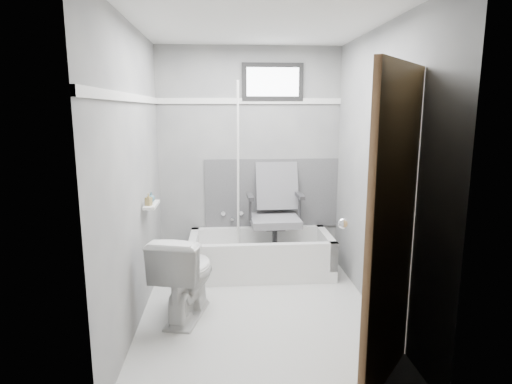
{
  "coord_description": "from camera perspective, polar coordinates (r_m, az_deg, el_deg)",
  "views": [
    {
      "loc": [
        -0.29,
        -3.42,
        1.73
      ],
      "look_at": [
        0.0,
        0.35,
        1.0
      ],
      "focal_mm": 30.0,
      "sensor_mm": 36.0,
      "label": 1
    }
  ],
  "objects": [
    {
      "name": "floor",
      "position": [
        3.84,
        0.41,
        -15.84
      ],
      "size": [
        2.6,
        2.6,
        0.0
      ],
      "primitive_type": "plane",
      "color": "silver",
      "rests_on": "ground"
    },
    {
      "name": "ceiling",
      "position": [
        3.49,
        0.47,
        21.99
      ],
      "size": [
        2.6,
        2.6,
        0.0
      ],
      "primitive_type": "plane",
      "rotation": [
        3.14,
        0.0,
        0.0
      ],
      "color": "silver",
      "rests_on": "floor"
    },
    {
      "name": "wall_back",
      "position": [
        4.75,
        -0.87,
        4.54
      ],
      "size": [
        2.0,
        0.02,
        2.4
      ],
      "primitive_type": "cube",
      "color": "slate",
      "rests_on": "floor"
    },
    {
      "name": "wall_front",
      "position": [
        2.2,
        3.26,
        -3.05
      ],
      "size": [
        2.0,
        0.02,
        2.4
      ],
      "primitive_type": "cube",
      "color": "slate",
      "rests_on": "floor"
    },
    {
      "name": "wall_left",
      "position": [
        3.53,
        -15.97,
        1.87
      ],
      "size": [
        0.02,
        2.6,
        2.4
      ],
      "primitive_type": "cube",
      "color": "slate",
      "rests_on": "floor"
    },
    {
      "name": "wall_right",
      "position": [
        3.69,
        16.12,
        2.24
      ],
      "size": [
        0.02,
        2.6,
        2.4
      ],
      "primitive_type": "cube",
      "color": "slate",
      "rests_on": "floor"
    },
    {
      "name": "bathtub",
      "position": [
        4.62,
        0.62,
        -8.26
      ],
      "size": [
        1.5,
        0.7,
        0.42
      ],
      "primitive_type": null,
      "color": "white",
      "rests_on": "floor"
    },
    {
      "name": "office_chair",
      "position": [
        4.56,
        2.55,
        -2.86
      ],
      "size": [
        0.62,
        0.62,
        1.05
      ],
      "primitive_type": null,
      "rotation": [
        0.0,
        0.0,
        0.03
      ],
      "color": "slate",
      "rests_on": "bathtub"
    },
    {
      "name": "toilet",
      "position": [
        3.7,
        -9.38,
        -10.9
      ],
      "size": [
        0.58,
        0.82,
        0.73
      ],
      "primitive_type": "imported",
      "rotation": [
        0.0,
        0.0,
        2.9
      ],
      "color": "silver",
      "rests_on": "floor"
    },
    {
      "name": "door",
      "position": [
        2.59,
        25.34,
        -6.55
      ],
      "size": [
        0.78,
        0.78,
        2.0
      ],
      "primitive_type": null,
      "color": "brown",
      "rests_on": "floor"
    },
    {
      "name": "window",
      "position": [
        4.74,
        2.23,
        14.45
      ],
      "size": [
        0.66,
        0.04,
        0.4
      ],
      "primitive_type": null,
      "color": "black",
      "rests_on": "wall_back"
    },
    {
      "name": "backerboard",
      "position": [
        4.83,
        2.11,
        -0.17
      ],
      "size": [
        1.5,
        0.02,
        0.78
      ],
      "primitive_type": "cube",
      "color": "#4C4C4F",
      "rests_on": "wall_back"
    },
    {
      "name": "trim_back",
      "position": [
        4.71,
        -0.88,
        12.04
      ],
      "size": [
        2.0,
        0.02,
        0.06
      ],
      "primitive_type": "cube",
      "color": "white",
      "rests_on": "wall_back"
    },
    {
      "name": "trim_left",
      "position": [
        3.49,
        -16.3,
        11.98
      ],
      "size": [
        0.02,
        2.6,
        0.06
      ],
      "primitive_type": "cube",
      "color": "white",
      "rests_on": "wall_left"
    },
    {
      "name": "pole",
      "position": [
        4.53,
        -2.4,
        2.3
      ],
      "size": [
        0.02,
        0.3,
        1.93
      ],
      "primitive_type": "cylinder",
      "rotation": [
        0.14,
        0.0,
        0.0
      ],
      "color": "white",
      "rests_on": "bathtub"
    },
    {
      "name": "shelf",
      "position": [
        3.9,
        -13.75,
        -1.67
      ],
      "size": [
        0.1,
        0.32,
        0.02
      ],
      "primitive_type": "cube",
      "color": "white",
      "rests_on": "wall_left"
    },
    {
      "name": "soap_bottle_a",
      "position": [
        3.81,
        -14.14,
        -0.98
      ],
      "size": [
        0.06,
        0.06,
        0.11
      ],
      "primitive_type": "imported",
      "rotation": [
        0.0,
        0.0,
        -0.4
      ],
      "color": "olive",
      "rests_on": "shelf"
    },
    {
      "name": "soap_bottle_b",
      "position": [
        3.95,
        -13.8,
        -0.64
      ],
      "size": [
        0.09,
        0.09,
        0.09
      ],
      "primitive_type": "imported",
      "rotation": [
        0.0,
        0.0,
        0.58
      ],
      "color": "#456F7E",
      "rests_on": "shelf"
    },
    {
      "name": "faucet",
      "position": [
        4.83,
        -3.2,
        -3.2
      ],
      "size": [
        0.26,
        0.1,
        0.16
      ],
      "primitive_type": null,
      "color": "silver",
      "rests_on": "wall_back"
    }
  ]
}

